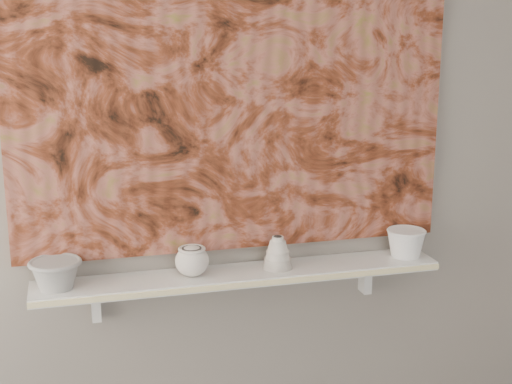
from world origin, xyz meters
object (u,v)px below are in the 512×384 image
object	(u,v)px
bowl_grey	(56,274)
bowl_white	(406,243)
bell_vessel	(278,252)
shelf	(241,275)
cup_cream	(192,261)
painting	(235,90)

from	to	relation	value
bowl_grey	bowl_white	distance (m)	1.23
bell_vessel	bowl_white	bearing A→B (deg)	0.00
shelf	bowl_white	distance (m)	0.62
cup_cream	bell_vessel	distance (m)	0.30
shelf	cup_cream	size ratio (longest dim) A/B	12.31
shelf	bell_vessel	world-z (taller)	bell_vessel
painting	bowl_white	size ratio (longest dim) A/B	10.57
bowl_grey	shelf	bearing A→B (deg)	0.00
bowl_grey	cup_cream	world-z (taller)	cup_cream
painting	bell_vessel	xyz separation A→B (m)	(0.13, -0.08, -0.55)
shelf	painting	size ratio (longest dim) A/B	0.93
bowl_white	painting	bearing A→B (deg)	172.55
painting	bowl_white	distance (m)	0.84
painting	cup_cream	distance (m)	0.59
painting	bowl_grey	size ratio (longest dim) A/B	8.89
cup_cream	shelf	bearing A→B (deg)	0.00
bell_vessel	bowl_white	world-z (taller)	bell_vessel
bowl_white	bell_vessel	bearing A→B (deg)	180.00
shelf	painting	bearing A→B (deg)	90.00
bowl_grey	bell_vessel	distance (m)	0.74
shelf	cup_cream	bearing A→B (deg)	180.00
shelf	bell_vessel	xyz separation A→B (m)	(0.13, 0.00, 0.07)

